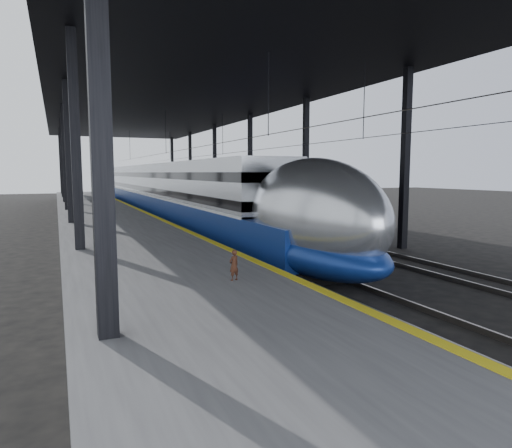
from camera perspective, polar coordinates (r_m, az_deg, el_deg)
ground at (r=15.17m, az=2.70°, el=-8.30°), size 160.00×160.00×0.00m
platform at (r=33.45m, az=-18.34°, el=0.36°), size 6.00×80.00×1.00m
yellow_strip at (r=33.77m, az=-13.63°, el=1.42°), size 0.30×80.00×0.01m
rails at (r=35.13m, az=-5.22°, el=0.25°), size 6.52×80.00×0.16m
canopy at (r=34.60m, az=-9.61°, el=15.10°), size 18.00×75.00×9.47m
tgv_train at (r=42.81m, az=-12.17°, el=3.99°), size 3.18×65.20×4.56m
second_train at (r=51.41m, az=-8.41°, el=4.38°), size 2.96×56.05×4.07m
child at (r=12.17m, az=-2.78°, el=-5.17°), size 0.35×0.29×0.82m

